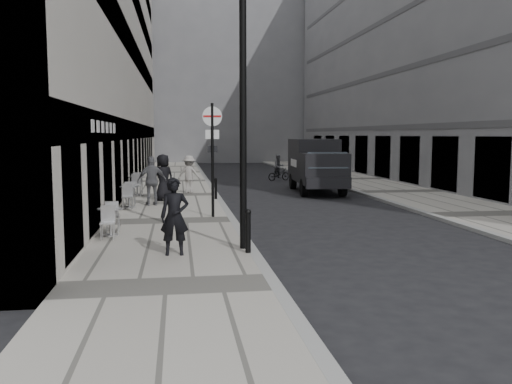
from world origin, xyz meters
TOP-DOWN VIEW (x-y plane):
  - ground at (0.00, 0.00)m, footprint 120.00×120.00m
  - sidewalk at (-2.00, 18.00)m, footprint 4.00×60.00m
  - far_sidewalk at (9.00, 18.00)m, footprint 4.00×60.00m
  - building_left at (-6.00, 24.50)m, footprint 4.00×45.00m
  - building_right at (14.00, 24.50)m, footprint 6.00×45.00m
  - building_far at (1.50, 56.00)m, footprint 24.00×16.00m
  - walking_man at (-1.84, 5.27)m, footprint 0.66×0.44m
  - sign_post at (-0.60, 10.98)m, footprint 0.65×0.10m
  - lamppost at (-0.20, 5.76)m, footprint 0.29×0.29m
  - bollard_near at (-0.15, 5.25)m, footprint 0.13×0.13m
  - bollard_far at (-0.15, 16.02)m, footprint 0.11×0.11m
  - panel_van at (5.08, 19.25)m, footprint 2.44×5.75m
  - cyclist at (4.51, 26.23)m, footprint 1.60×1.05m
  - pedestrian_a at (-2.75, 14.28)m, footprint 1.19×0.68m
  - pedestrian_b at (-1.22, 18.58)m, footprint 1.30×1.00m
  - pedestrian_c at (-2.36, 15.78)m, footprint 1.13×1.01m
  - cafe_table_near at (-3.60, 13.79)m, footprint 0.73×1.64m
  - cafe_table_mid at (-3.60, 7.95)m, footprint 0.68×1.54m
  - cafe_table_far at (-3.60, 18.03)m, footprint 0.77×1.75m

SIDE VIEW (x-z plane):
  - ground at x=0.00m, z-range 0.00..0.00m
  - sidewalk at x=-2.00m, z-range 0.00..0.12m
  - far_sidewalk at x=9.00m, z-range 0.00..0.12m
  - bollard_far at x=-0.15m, z-range 0.12..0.96m
  - cafe_table_mid at x=-3.60m, z-range 0.13..1.01m
  - cafe_table_near at x=-3.60m, z-range 0.13..1.06m
  - bollard_near at x=-0.15m, z-range 0.12..1.08m
  - cafe_table_far at x=-3.60m, z-range 0.13..1.12m
  - cyclist at x=4.51m, z-range -0.18..1.45m
  - pedestrian_b at x=-1.22m, z-range 0.12..1.89m
  - walking_man at x=-1.84m, z-range 0.12..1.90m
  - pedestrian_a at x=-2.75m, z-range 0.12..2.04m
  - pedestrian_c at x=-2.36m, z-range 0.12..2.07m
  - panel_van at x=5.08m, z-range 0.17..2.81m
  - sign_post at x=-0.60m, z-range 0.65..4.43m
  - lamppost at x=-0.20m, z-range 0.49..7.01m
  - building_left at x=-6.00m, z-range 0.00..18.00m
  - building_right at x=14.00m, z-range 0.00..20.00m
  - building_far at x=1.50m, z-range 0.00..22.00m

